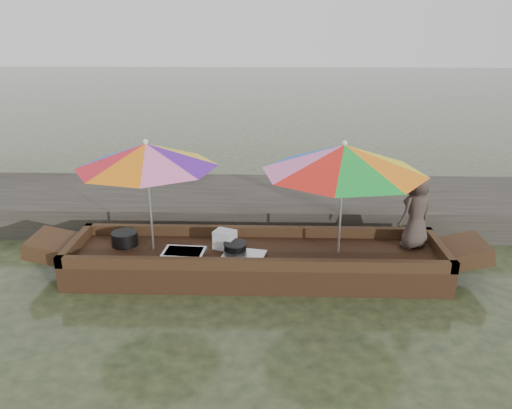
{
  "coord_description": "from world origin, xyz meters",
  "views": [
    {
      "loc": [
        0.19,
        -6.23,
        3.23
      ],
      "look_at": [
        0.0,
        0.1,
        1.0
      ],
      "focal_mm": 35.0,
      "sensor_mm": 36.0,
      "label": 1
    }
  ],
  "objects_px": {
    "supply_bag": "(225,240)",
    "boat_hull": "(256,263)",
    "cooking_pot": "(125,239)",
    "umbrella_bow": "(150,197)",
    "tray_scallop": "(244,256)",
    "charcoal_grill": "(235,249)",
    "tray_crayfish": "(184,254)",
    "vendor": "(416,211)",
    "umbrella_stern": "(341,199)"
  },
  "relations": [
    {
      "from": "supply_bag",
      "to": "boat_hull",
      "type": "bearing_deg",
      "value": -13.38
    },
    {
      "from": "cooking_pot",
      "to": "umbrella_bow",
      "type": "xyz_separation_m",
      "value": [
        0.44,
        -0.17,
        0.68
      ]
    },
    {
      "from": "tray_scallop",
      "to": "charcoal_grill",
      "type": "bearing_deg",
      "value": 132.13
    },
    {
      "from": "boat_hull",
      "to": "supply_bag",
      "type": "relative_size",
      "value": 18.16
    },
    {
      "from": "boat_hull",
      "to": "tray_crayfish",
      "type": "height_order",
      "value": "tray_crayfish"
    },
    {
      "from": "umbrella_bow",
      "to": "vendor",
      "type": "bearing_deg",
      "value": 3.71
    },
    {
      "from": "umbrella_bow",
      "to": "charcoal_grill",
      "type": "bearing_deg",
      "value": -3.48
    },
    {
      "from": "vendor",
      "to": "umbrella_bow",
      "type": "xyz_separation_m",
      "value": [
        -3.6,
        -0.23,
        0.24
      ]
    },
    {
      "from": "umbrella_stern",
      "to": "vendor",
      "type": "bearing_deg",
      "value": 12.37
    },
    {
      "from": "boat_hull",
      "to": "umbrella_bow",
      "type": "bearing_deg",
      "value": 180.0
    },
    {
      "from": "tray_scallop",
      "to": "umbrella_bow",
      "type": "distance_m",
      "value": 1.48
    },
    {
      "from": "cooking_pot",
      "to": "vendor",
      "type": "bearing_deg",
      "value": 0.96
    },
    {
      "from": "tray_crayfish",
      "to": "umbrella_stern",
      "type": "xyz_separation_m",
      "value": [
        2.08,
        0.21,
        0.73
      ]
    },
    {
      "from": "boat_hull",
      "to": "umbrella_stern",
      "type": "height_order",
      "value": "umbrella_stern"
    },
    {
      "from": "tray_scallop",
      "to": "charcoal_grill",
      "type": "distance_m",
      "value": 0.19
    },
    {
      "from": "cooking_pot",
      "to": "tray_scallop",
      "type": "relative_size",
      "value": 0.66
    },
    {
      "from": "umbrella_bow",
      "to": "umbrella_stern",
      "type": "bearing_deg",
      "value": 0.0
    },
    {
      "from": "tray_scallop",
      "to": "supply_bag",
      "type": "xyz_separation_m",
      "value": [
        -0.28,
        0.31,
        0.1
      ]
    },
    {
      "from": "boat_hull",
      "to": "tray_scallop",
      "type": "xyz_separation_m",
      "value": [
        -0.15,
        -0.21,
        0.21
      ]
    },
    {
      "from": "cooking_pot",
      "to": "supply_bag",
      "type": "height_order",
      "value": "supply_bag"
    },
    {
      "from": "umbrella_stern",
      "to": "boat_hull",
      "type": "bearing_deg",
      "value": 180.0
    },
    {
      "from": "cooking_pot",
      "to": "charcoal_grill",
      "type": "bearing_deg",
      "value": -8.48
    },
    {
      "from": "tray_scallop",
      "to": "supply_bag",
      "type": "relative_size",
      "value": 1.96
    },
    {
      "from": "tray_scallop",
      "to": "umbrella_bow",
      "type": "relative_size",
      "value": 0.29
    },
    {
      "from": "vendor",
      "to": "supply_bag",
      "type": "bearing_deg",
      "value": -28.74
    },
    {
      "from": "charcoal_grill",
      "to": "tray_scallop",
      "type": "bearing_deg",
      "value": -47.87
    },
    {
      "from": "vendor",
      "to": "umbrella_bow",
      "type": "relative_size",
      "value": 0.57
    },
    {
      "from": "tray_crayfish",
      "to": "charcoal_grill",
      "type": "height_order",
      "value": "charcoal_grill"
    },
    {
      "from": "tray_crayfish",
      "to": "supply_bag",
      "type": "bearing_deg",
      "value": 30.56
    },
    {
      "from": "supply_bag",
      "to": "umbrella_stern",
      "type": "bearing_deg",
      "value": -3.77
    },
    {
      "from": "umbrella_bow",
      "to": "umbrella_stern",
      "type": "xyz_separation_m",
      "value": [
        2.54,
        0.0,
        0.0
      ]
    },
    {
      "from": "supply_bag",
      "to": "tray_crayfish",
      "type": "bearing_deg",
      "value": -149.44
    },
    {
      "from": "tray_crayfish",
      "to": "tray_scallop",
      "type": "distance_m",
      "value": 0.8
    },
    {
      "from": "cooking_pot",
      "to": "vendor",
      "type": "xyz_separation_m",
      "value": [
        4.05,
        0.07,
        0.44
      ]
    },
    {
      "from": "boat_hull",
      "to": "tray_crayfish",
      "type": "distance_m",
      "value": 1.0
    },
    {
      "from": "tray_scallop",
      "to": "charcoal_grill",
      "type": "relative_size",
      "value": 1.81
    },
    {
      "from": "tray_crayfish",
      "to": "umbrella_stern",
      "type": "height_order",
      "value": "umbrella_stern"
    },
    {
      "from": "tray_scallop",
      "to": "cooking_pot",
      "type": "bearing_deg",
      "value": 167.57
    },
    {
      "from": "tray_crayfish",
      "to": "cooking_pot",
      "type": "bearing_deg",
      "value": 157.56
    },
    {
      "from": "tray_crayfish",
      "to": "umbrella_bow",
      "type": "bearing_deg",
      "value": 155.84
    },
    {
      "from": "boat_hull",
      "to": "umbrella_bow",
      "type": "distance_m",
      "value": 1.7
    },
    {
      "from": "supply_bag",
      "to": "vendor",
      "type": "distance_m",
      "value": 2.66
    },
    {
      "from": "supply_bag",
      "to": "umbrella_bow",
      "type": "relative_size",
      "value": 0.15
    },
    {
      "from": "cooking_pot",
      "to": "umbrella_bow",
      "type": "distance_m",
      "value": 0.83
    },
    {
      "from": "tray_scallop",
      "to": "vendor",
      "type": "bearing_deg",
      "value": 10.72
    },
    {
      "from": "boat_hull",
      "to": "tray_scallop",
      "type": "height_order",
      "value": "tray_scallop"
    },
    {
      "from": "charcoal_grill",
      "to": "supply_bag",
      "type": "height_order",
      "value": "supply_bag"
    },
    {
      "from": "cooking_pot",
      "to": "tray_crayfish",
      "type": "distance_m",
      "value": 0.97
    },
    {
      "from": "tray_scallop",
      "to": "boat_hull",
      "type": "bearing_deg",
      "value": 54.43
    },
    {
      "from": "tray_crayfish",
      "to": "vendor",
      "type": "xyz_separation_m",
      "value": [
        3.15,
        0.44,
        0.49
      ]
    }
  ]
}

